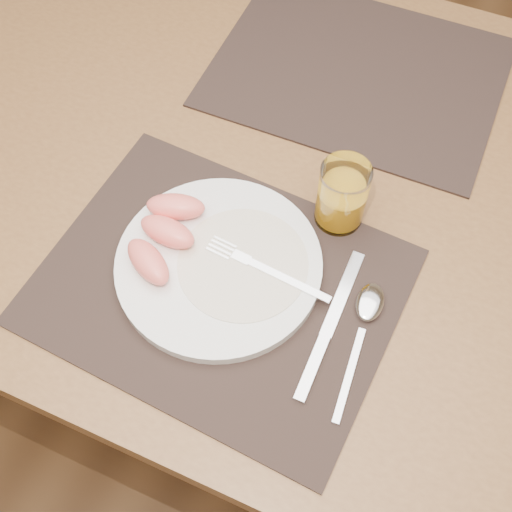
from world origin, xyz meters
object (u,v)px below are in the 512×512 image
object	(u,v)px
knife	(325,336)
plate	(219,265)
spoon	(367,312)
fork	(258,265)
placemat_near	(219,286)
placemat_far	(357,72)
table	(290,201)
juice_glass	(342,197)

from	to	relation	value
knife	plate	bearing A→B (deg)	167.59
plate	spoon	world-z (taller)	plate
fork	knife	xyz separation A→B (m)	(0.11, -0.05, -0.02)
placemat_near	spoon	xyz separation A→B (m)	(0.19, 0.04, 0.01)
plate	placemat_far	bearing A→B (deg)	83.42
placemat_near	plate	world-z (taller)	plate
knife	spoon	distance (m)	0.06
table	plate	distance (m)	0.22
table	fork	bearing A→B (deg)	-82.62
plate	juice_glass	world-z (taller)	juice_glass
fork	juice_glass	xyz separation A→B (m)	(0.07, 0.13, 0.03)
placemat_near	juice_glass	bearing A→B (deg)	57.37
placemat_far	spoon	world-z (taller)	spoon
spoon	juice_glass	size ratio (longest dim) A/B	1.91
spoon	juice_glass	world-z (taller)	juice_glass
placemat_near	placemat_far	xyz separation A→B (m)	(0.04, 0.44, 0.00)
table	juice_glass	xyz separation A→B (m)	(0.09, -0.06, 0.13)
juice_glass	placemat_far	bearing A→B (deg)	103.70
placemat_near	fork	world-z (taller)	fork
table	fork	distance (m)	0.21
table	knife	xyz separation A→B (m)	(0.14, -0.23, 0.09)
placemat_far	fork	distance (m)	0.40
spoon	juice_glass	xyz separation A→B (m)	(-0.08, 0.13, 0.04)
table	placemat_near	size ratio (longest dim) A/B	3.11
table	fork	size ratio (longest dim) A/B	7.99
juice_glass	table	bearing A→B (deg)	147.80
placemat_near	plate	bearing A→B (deg)	114.40
spoon	fork	bearing A→B (deg)	179.86
placemat_near	knife	size ratio (longest dim) A/B	2.04
plate	spoon	size ratio (longest dim) A/B	1.41
table	juice_glass	world-z (taller)	juice_glass
placemat_near	plate	distance (m)	0.03
knife	table	bearing A→B (deg)	120.52
plate	fork	distance (m)	0.05
fork	spoon	distance (m)	0.15
fork	plate	bearing A→B (deg)	-164.13
table	plate	world-z (taller)	plate
placemat_near	juice_glass	world-z (taller)	juice_glass
fork	juice_glass	world-z (taller)	juice_glass
placemat_near	placemat_far	size ratio (longest dim) A/B	1.00
table	placemat_far	bearing A→B (deg)	84.17
table	knife	size ratio (longest dim) A/B	6.36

